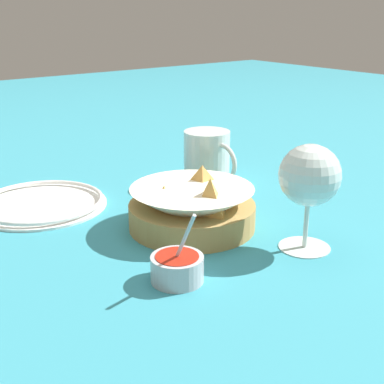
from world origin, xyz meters
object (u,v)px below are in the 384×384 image
(food_basket, at_px, (193,208))
(sauce_cup, at_px, (177,267))
(beer_mug, at_px, (207,160))
(side_plate, at_px, (41,203))
(wine_glass, at_px, (310,179))

(food_basket, xyz_separation_m, sauce_cup, (0.13, -0.13, -0.01))
(food_basket, xyz_separation_m, beer_mug, (-0.16, 0.16, 0.02))
(sauce_cup, height_order, beer_mug, beer_mug)
(beer_mug, bearing_deg, side_plate, -104.92)
(food_basket, height_order, sauce_cup, sauce_cup)
(food_basket, relative_size, wine_glass, 1.29)
(beer_mug, bearing_deg, wine_glass, -12.66)
(food_basket, relative_size, sauce_cup, 1.93)
(food_basket, distance_m, sauce_cup, 0.18)
(sauce_cup, relative_size, wine_glass, 0.67)
(side_plate, bearing_deg, wine_glass, 31.18)
(food_basket, relative_size, beer_mug, 1.54)
(sauce_cup, bearing_deg, wine_glass, 80.78)
(wine_glass, height_order, beer_mug, wine_glass)
(food_basket, xyz_separation_m, side_plate, (-0.24, -0.16, -0.03))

